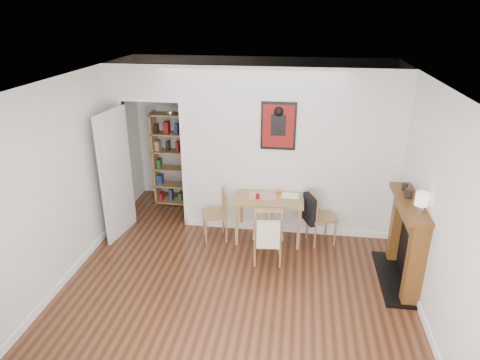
% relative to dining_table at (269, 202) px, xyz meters
% --- Properties ---
extents(ground, '(5.20, 5.20, 0.00)m').
position_rel_dining_table_xyz_m(ground, '(-0.31, -1.10, -0.62)').
color(ground, brown).
rests_on(ground, ground).
extents(room_shell, '(5.20, 5.20, 5.20)m').
position_rel_dining_table_xyz_m(room_shell, '(-0.22, 0.24, 0.68)').
color(room_shell, silver).
rests_on(room_shell, ground).
extents(dining_table, '(1.04, 0.66, 0.71)m').
position_rel_dining_table_xyz_m(dining_table, '(0.00, 0.00, 0.00)').
color(dining_table, '#A68C4D').
rests_on(dining_table, ground).
extents(chair_left, '(0.52, 0.52, 0.81)m').
position_rel_dining_table_xyz_m(chair_left, '(-0.83, -0.12, -0.22)').
color(chair_left, '#9D6F49').
rests_on(chair_left, ground).
extents(chair_right, '(0.58, 0.54, 0.83)m').
position_rel_dining_table_xyz_m(chair_right, '(0.78, -0.01, -0.19)').
color(chair_right, '#9D6F49').
rests_on(chair_right, ground).
extents(chair_front, '(0.50, 0.55, 0.91)m').
position_rel_dining_table_xyz_m(chair_front, '(0.03, -0.65, -0.16)').
color(chair_front, '#9D6F49').
rests_on(chair_front, ground).
extents(bookshelf, '(0.72, 0.29, 1.70)m').
position_rel_dining_table_xyz_m(bookshelf, '(-1.79, 1.04, 0.22)').
color(bookshelf, '#A68C4D').
rests_on(bookshelf, ground).
extents(fireplace, '(0.45, 1.25, 1.16)m').
position_rel_dining_table_xyz_m(fireplace, '(1.84, -0.85, -0.01)').
color(fireplace, brown).
rests_on(fireplace, ground).
extents(red_glass, '(0.06, 0.06, 0.08)m').
position_rel_dining_table_xyz_m(red_glass, '(-0.17, -0.09, 0.13)').
color(red_glass, maroon).
rests_on(red_glass, dining_table).
extents(orange_fruit, '(0.07, 0.07, 0.07)m').
position_rel_dining_table_xyz_m(orange_fruit, '(0.13, 0.15, 0.12)').
color(orange_fruit, orange).
rests_on(orange_fruit, dining_table).
extents(placemat, '(0.44, 0.35, 0.00)m').
position_rel_dining_table_xyz_m(placemat, '(-0.12, 0.03, 0.09)').
color(placemat, beige).
rests_on(placemat, dining_table).
extents(notebook, '(0.28, 0.21, 0.01)m').
position_rel_dining_table_xyz_m(notebook, '(0.31, 0.08, 0.09)').
color(notebook, white).
rests_on(notebook, dining_table).
extents(mantel_lamp, '(0.16, 0.16, 0.24)m').
position_rel_dining_table_xyz_m(mantel_lamp, '(1.84, -1.16, 0.69)').
color(mantel_lamp, silver).
rests_on(mantel_lamp, fireplace).
extents(ceramic_jar_a, '(0.10, 0.10, 0.12)m').
position_rel_dining_table_xyz_m(ceramic_jar_a, '(1.79, -0.77, 0.60)').
color(ceramic_jar_a, black).
rests_on(ceramic_jar_a, fireplace).
extents(ceramic_jar_b, '(0.08, 0.08, 0.10)m').
position_rel_dining_table_xyz_m(ceramic_jar_b, '(1.80, -0.52, 0.59)').
color(ceramic_jar_b, black).
rests_on(ceramic_jar_b, fireplace).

